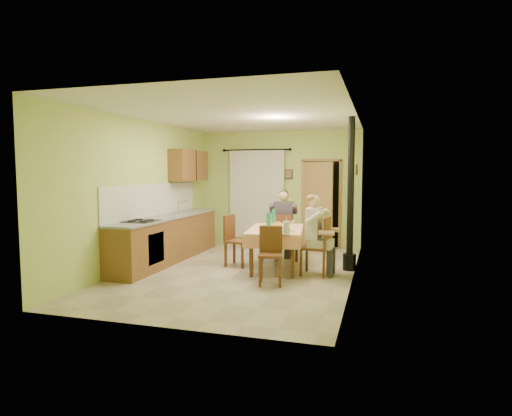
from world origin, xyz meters
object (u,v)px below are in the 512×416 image
(chair_far, at_px, (283,244))
(man_right, at_px, (316,225))
(dining_table, at_px, (276,249))
(chair_near, at_px, (270,267))
(chair_left, at_px, (237,251))
(stove_flue, at_px, (350,215))
(man_far, at_px, (283,216))
(chair_right, at_px, (316,258))

(chair_far, relative_size, man_right, 0.66)
(chair_far, bearing_deg, man_right, -63.46)
(dining_table, relative_size, chair_far, 1.90)
(chair_near, xyz_separation_m, chair_left, (-0.95, 1.16, 0.00))
(chair_left, xyz_separation_m, stove_flue, (2.10, 0.25, 0.73))
(chair_near, distance_m, chair_left, 1.50)
(dining_table, bearing_deg, man_far, 87.25)
(chair_near, distance_m, stove_flue, 1.96)
(chair_left, bearing_deg, chair_right, 87.14)
(chair_near, height_order, chair_right, chair_right)
(chair_far, distance_m, man_far, 0.59)
(chair_right, distance_m, man_far, 1.72)
(chair_near, height_order, man_far, man_far)
(chair_near, bearing_deg, chair_far, -94.54)
(chair_far, bearing_deg, dining_table, -91.42)
(dining_table, bearing_deg, chair_far, 87.23)
(man_far, xyz_separation_m, man_right, (0.87, -1.34, 0.00))
(chair_left, bearing_deg, chair_far, 155.07)
(chair_left, xyz_separation_m, man_right, (1.55, -0.31, 0.59))
(chair_left, height_order, stove_flue, stove_flue)
(chair_left, height_order, man_right, man_right)
(chair_right, relative_size, man_right, 0.74)
(dining_table, bearing_deg, stove_flue, 4.22)
(man_right, relative_size, stove_flue, 0.50)
(man_far, bearing_deg, dining_table, -91.41)
(man_far, relative_size, stove_flue, 0.50)
(dining_table, height_order, chair_far, chair_far)
(chair_right, bearing_deg, dining_table, 76.29)
(chair_right, height_order, man_right, man_right)
(chair_near, distance_m, man_far, 2.29)
(chair_near, bearing_deg, dining_table, -92.66)
(chair_right, bearing_deg, man_right, 90.00)
(dining_table, xyz_separation_m, man_right, (0.77, -0.27, 0.50))
(chair_far, relative_size, man_far, 0.66)
(stove_flue, bearing_deg, chair_near, -129.26)
(chair_left, bearing_deg, chair_near, 47.81)
(dining_table, distance_m, man_far, 1.19)
(man_far, height_order, stove_flue, stove_flue)
(man_right, xyz_separation_m, stove_flue, (0.55, 0.56, 0.15))
(chair_far, bearing_deg, stove_flue, -35.27)
(chair_near, xyz_separation_m, man_right, (0.59, 0.85, 0.59))
(dining_table, height_order, chair_right, chair_right)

